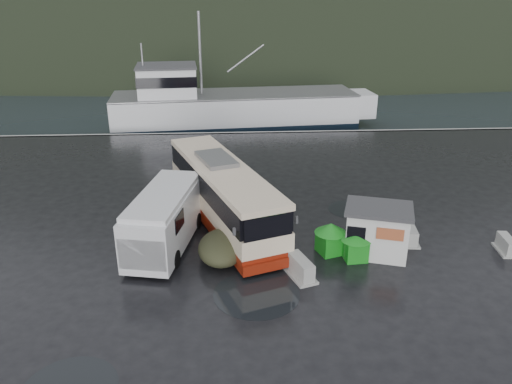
{
  "coord_description": "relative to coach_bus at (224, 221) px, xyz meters",
  "views": [
    {
      "loc": [
        0.06,
        -20.92,
        11.36
      ],
      "look_at": [
        1.42,
        2.57,
        1.7
      ],
      "focal_mm": 35.0,
      "sensor_mm": 36.0,
      "label": 1
    }
  ],
  "objects": [
    {
      "name": "jersey_barrier_b",
      "position": [
        8.94,
        -2.83,
        0.0
      ],
      "size": [
        0.98,
        1.64,
        0.77
      ],
      "primitive_type": null,
      "rotation": [
        0.0,
        0.0,
        -0.14
      ],
      "color": "#999993",
      "rests_on": "ground"
    },
    {
      "name": "ticket_kiosk",
      "position": [
        7.0,
        -3.79,
        0.0
      ],
      "size": [
        3.48,
        3.02,
        2.31
      ],
      "primitive_type": null,
      "rotation": [
        0.0,
        0.0,
        -0.3
      ],
      "color": "silver",
      "rests_on": "ground"
    },
    {
      "name": "quay_edge",
      "position": [
        0.27,
        17.21,
        0.0
      ],
      "size": [
        160.0,
        0.6,
        1.5
      ],
      "primitive_type": "cube",
      "color": "#999993",
      "rests_on": "ground"
    },
    {
      "name": "waste_bin_left",
      "position": [
        4.9,
        -3.64,
        0.0
      ],
      "size": [
        1.35,
        1.35,
        1.49
      ],
      "primitive_type": null,
      "rotation": [
        0.0,
        0.0,
        0.33
      ],
      "color": "#17831B",
      "rests_on": "ground"
    },
    {
      "name": "waste_bin_right",
      "position": [
        5.91,
        -4.29,
        0.0
      ],
      "size": [
        1.09,
        1.09,
        1.42
      ],
      "primitive_type": null,
      "rotation": [
        0.0,
        0.0,
        0.08
      ],
      "color": "#17831B",
      "rests_on": "ground"
    },
    {
      "name": "coach_bus",
      "position": [
        0.0,
        0.0,
        0.0
      ],
      "size": [
        6.67,
        11.92,
        3.28
      ],
      "primitive_type": null,
      "rotation": [
        0.0,
        0.0,
        0.34
      ],
      "color": "beige",
      "rests_on": "ground"
    },
    {
      "name": "fishing_trawler",
      "position": [
        1.06,
        23.96,
        0.0
      ],
      "size": [
        27.71,
        8.38,
        10.92
      ],
      "primitive_type": null,
      "rotation": [
        0.0,
        0.0,
        0.09
      ],
      "color": "silver",
      "rests_on": "ground"
    },
    {
      "name": "headland",
      "position": [
        10.27,
        247.21,
        0.0
      ],
      "size": [
        780.0,
        540.0,
        570.0
      ],
      "primitive_type": "ellipsoid",
      "color": "black",
      "rests_on": "ground"
    },
    {
      "name": "jersey_barrier_a",
      "position": [
        3.26,
        -5.63,
        0.0
      ],
      "size": [
        1.38,
        1.91,
        0.86
      ],
      "primitive_type": null,
      "rotation": [
        0.0,
        0.0,
        0.33
      ],
      "color": "#999993",
      "rests_on": "ground"
    },
    {
      "name": "harbor_water",
      "position": [
        0.27,
        107.21,
        0.0
      ],
      "size": [
        300.0,
        180.0,
        0.02
      ],
      "primitive_type": "cube",
      "color": "black",
      "rests_on": "ground"
    },
    {
      "name": "puddles",
      "position": [
        0.62,
        -6.64,
        0.01
      ],
      "size": [
        14.42,
        15.44,
        0.01
      ],
      "color": "black",
      "rests_on": "ground"
    },
    {
      "name": "white_van",
      "position": [
        -2.69,
        -2.48,
        0.0
      ],
      "size": [
        3.47,
        6.87,
        2.74
      ],
      "primitive_type": null,
      "rotation": [
        0.0,
        0.0,
        -0.19
      ],
      "color": "silver",
      "rests_on": "ground"
    },
    {
      "name": "dome_tent",
      "position": [
        -0.04,
        -3.97,
        0.0
      ],
      "size": [
        2.36,
        3.17,
        1.19
      ],
      "primitive_type": null,
      "rotation": [
        0.0,
        0.0,
        -0.06
      ],
      "color": "#30311D",
      "rests_on": "ground"
    },
    {
      "name": "jersey_barrier_c",
      "position": [
        13.08,
        -4.02,
        0.0
      ],
      "size": [
        0.87,
        1.52,
        0.73
      ],
      "primitive_type": null,
      "rotation": [
        0.0,
        0.0,
        -0.1
      ],
      "color": "#999993",
      "rests_on": "ground"
    },
    {
      "name": "ground",
      "position": [
        0.27,
        -2.79,
        0.0
      ],
      "size": [
        160.0,
        160.0,
        0.0
      ],
      "primitive_type": "plane",
      "color": "black",
      "rests_on": "ground"
    }
  ]
}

